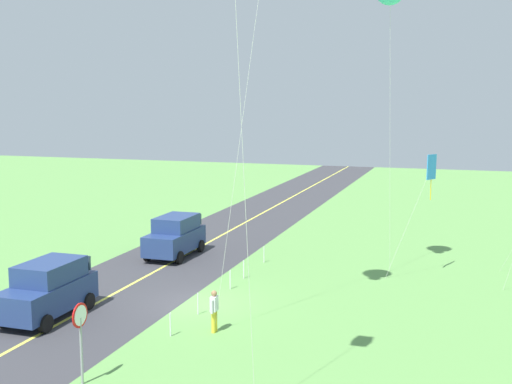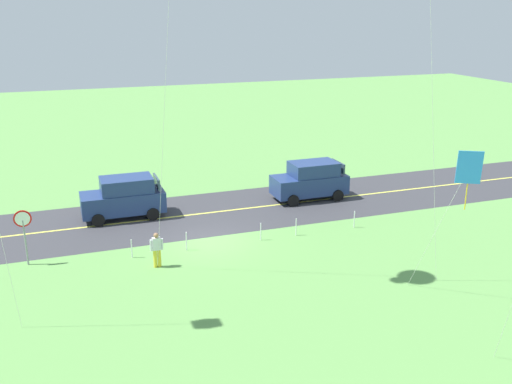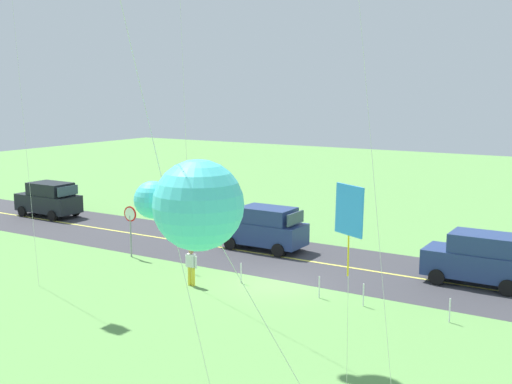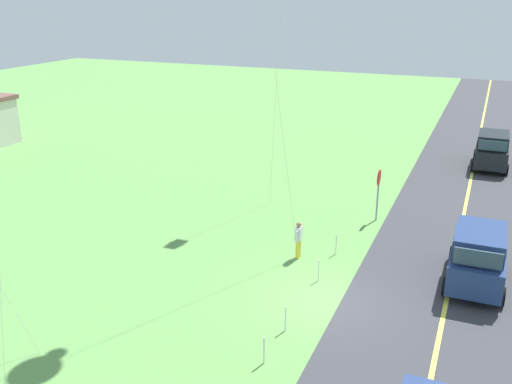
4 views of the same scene
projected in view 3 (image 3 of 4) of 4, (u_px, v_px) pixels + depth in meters
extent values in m
cube|color=#60994C|center=(276.00, 285.00, 27.35)|extent=(120.00, 120.00, 0.10)
cube|color=#38383D|center=(317.00, 262.00, 30.70)|extent=(120.00, 7.00, 0.00)
cube|color=#E5E04C|center=(317.00, 262.00, 30.70)|extent=(120.00, 0.16, 0.00)
cube|color=navy|center=(263.00, 233.00, 33.09)|extent=(4.40, 1.90, 1.10)
cube|color=navy|center=(268.00, 215.00, 32.81)|extent=(2.73, 1.75, 0.80)
cube|color=#334756|center=(250.00, 213.00, 33.37)|extent=(0.10, 1.62, 0.64)
cube|color=#334756|center=(295.00, 218.00, 31.97)|extent=(0.10, 1.62, 0.60)
cylinder|color=black|center=(230.00, 243.00, 33.12)|extent=(0.68, 0.22, 0.68)
cylinder|color=black|center=(250.00, 236.00, 34.71)|extent=(0.68, 0.22, 0.68)
cylinder|color=black|center=(278.00, 250.00, 31.64)|extent=(0.68, 0.22, 0.68)
cylinder|color=black|center=(296.00, 243.00, 33.24)|extent=(0.68, 0.22, 0.68)
cube|color=black|center=(48.00, 203.00, 41.67)|extent=(4.40, 1.90, 1.10)
cube|color=black|center=(50.00, 189.00, 41.39)|extent=(2.73, 1.75, 0.80)
cube|color=#334756|center=(39.00, 187.00, 41.95)|extent=(0.10, 1.62, 0.64)
cube|color=#334756|center=(68.00, 191.00, 40.55)|extent=(0.10, 1.62, 0.60)
cylinder|color=black|center=(22.00, 211.00, 41.70)|extent=(0.68, 0.22, 0.68)
cylinder|color=black|center=(46.00, 207.00, 43.30)|extent=(0.68, 0.22, 0.68)
cylinder|color=black|center=(52.00, 216.00, 40.22)|extent=(0.68, 0.22, 0.68)
cylinder|color=black|center=(75.00, 211.00, 41.82)|extent=(0.68, 0.22, 0.68)
cube|color=navy|center=(477.00, 264.00, 27.13)|extent=(4.40, 1.90, 1.10)
cube|color=navy|center=(485.00, 243.00, 26.85)|extent=(2.73, 1.75, 0.80)
cube|color=#334756|center=(458.00, 240.00, 27.41)|extent=(0.10, 1.62, 0.64)
cylinder|color=black|center=(437.00, 277.00, 27.16)|extent=(0.68, 0.22, 0.68)
cylinder|color=black|center=(449.00, 267.00, 28.76)|extent=(0.68, 0.22, 0.68)
cylinder|color=black|center=(508.00, 288.00, 25.68)|extent=(0.68, 0.22, 0.68)
cylinder|color=gray|center=(131.00, 236.00, 31.56)|extent=(0.08, 0.08, 2.10)
cylinder|color=red|center=(130.00, 214.00, 31.38)|extent=(0.76, 0.04, 0.76)
cylinder|color=white|center=(130.00, 214.00, 31.36)|extent=(0.62, 0.01, 0.62)
cylinder|color=yellow|center=(193.00, 276.00, 27.01)|extent=(0.16, 0.16, 0.82)
cylinder|color=yellow|center=(190.00, 276.00, 27.10)|extent=(0.16, 0.16, 0.82)
cube|color=silver|center=(191.00, 260.00, 26.95)|extent=(0.36, 0.22, 0.56)
cylinder|color=silver|center=(196.00, 262.00, 26.83)|extent=(0.10, 0.10, 0.52)
cylinder|color=silver|center=(187.00, 261.00, 27.08)|extent=(0.10, 0.10, 0.52)
sphere|color=#9E704C|center=(191.00, 251.00, 26.88)|extent=(0.22, 0.22, 0.22)
cylinder|color=silver|center=(184.00, 96.00, 24.76)|extent=(1.08, 1.95, 15.95)
sphere|color=#4CD8D8|center=(198.00, 205.00, 9.67)|extent=(1.40, 1.40, 1.40)
sphere|color=#4CD8D8|center=(153.00, 200.00, 10.14)|extent=(0.60, 0.60, 0.60)
cylinder|color=silver|center=(371.00, 146.00, 16.57)|extent=(1.71, 0.20, 13.58)
cylinder|color=silver|center=(25.00, 134.00, 26.42)|extent=(1.03, 0.27, 12.81)
cylinder|color=silver|center=(175.00, 234.00, 11.62)|extent=(0.63, 2.78, 11.30)
cylinder|color=silver|center=(348.00, 306.00, 16.44)|extent=(0.80, 1.96, 5.45)
cube|color=#2D8CE5|center=(349.00, 210.00, 14.99)|extent=(0.87, 0.40, 1.22)
cylinder|color=yellow|center=(348.00, 248.00, 15.13)|extent=(0.04, 0.04, 1.40)
cylinder|color=silver|center=(450.00, 310.00, 22.77)|extent=(0.05, 0.05, 0.90)
cylinder|color=silver|center=(363.00, 295.00, 24.47)|extent=(0.05, 0.05, 0.90)
cylinder|color=silver|center=(319.00, 287.00, 25.44)|extent=(0.05, 0.05, 0.90)
cylinder|color=silver|center=(241.00, 273.00, 27.36)|extent=(0.05, 0.05, 0.90)
cylinder|color=silver|center=(194.00, 265.00, 28.67)|extent=(0.05, 0.05, 0.90)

